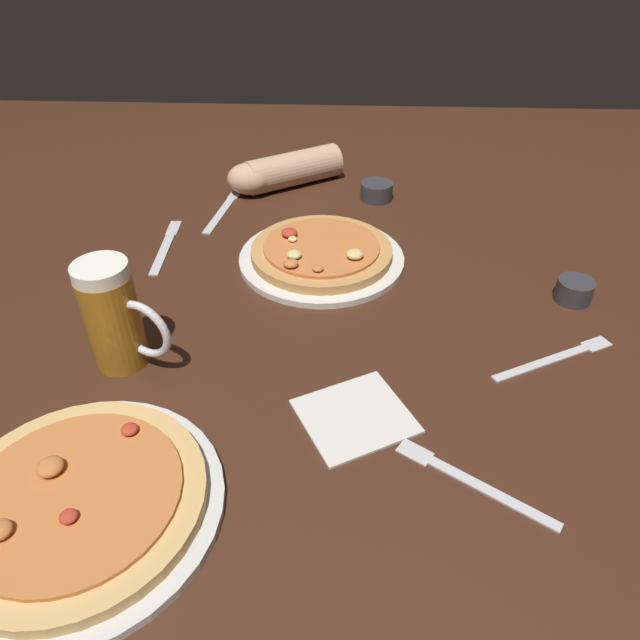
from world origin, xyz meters
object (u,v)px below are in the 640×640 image
object	(u,v)px
beer_mug_dark	(115,317)
knife_spare	(166,245)
fork_spare	(556,357)
ramekin_sauce	(376,191)
napkin_folded	(355,415)
pizza_plate_far	(321,254)
diner_arm	(281,172)
fork_left	(471,481)
ramekin_butter	(574,290)
knife_right	(224,208)
pizza_plate_near	(77,503)

from	to	relation	value
beer_mug_dark	knife_spare	size ratio (longest dim) A/B	0.80
beer_mug_dark	fork_spare	world-z (taller)	beer_mug_dark
ramekin_sauce	beer_mug_dark	bearing A→B (deg)	-124.36
beer_mug_dark	napkin_folded	size ratio (longest dim) A/B	1.21
pizza_plate_far	diner_arm	distance (m)	0.36
beer_mug_dark	ramekin_sauce	bearing A→B (deg)	55.64
fork_left	fork_spare	world-z (taller)	same
fork_left	knife_spare	xyz separation A→B (m)	(-0.53, 0.55, 0.00)
knife_spare	ramekin_sauce	bearing A→B (deg)	29.09
beer_mug_dark	knife_spare	xyz separation A→B (m)	(-0.03, 0.35, -0.08)
beer_mug_dark	pizza_plate_far	bearing A→B (deg)	46.79
beer_mug_dark	ramekin_butter	size ratio (longest dim) A/B	2.74
knife_right	diner_arm	world-z (taller)	diner_arm
fork_left	fork_spare	size ratio (longest dim) A/B	0.90
pizza_plate_near	ramekin_butter	bearing A→B (deg)	33.31
napkin_folded	knife_spare	distance (m)	0.59
napkin_folded	pizza_plate_far	bearing A→B (deg)	99.03
beer_mug_dark	diner_arm	xyz separation A→B (m)	(0.18, 0.64, -0.05)
pizza_plate_near	napkin_folded	bearing A→B (deg)	27.06
fork_spare	knife_spare	xyz separation A→B (m)	(-0.70, 0.31, 0.00)
ramekin_butter	beer_mug_dark	bearing A→B (deg)	-164.98
pizza_plate_near	fork_left	bearing A→B (deg)	7.76
beer_mug_dark	knife_right	xyz separation A→B (m)	(0.06, 0.52, -0.08)
fork_left	fork_spare	bearing A→B (deg)	54.63
napkin_folded	diner_arm	world-z (taller)	diner_arm
beer_mug_dark	diner_arm	distance (m)	0.67
pizza_plate_far	fork_left	bearing A→B (deg)	-67.88
pizza_plate_far	knife_right	bearing A→B (deg)	137.31
beer_mug_dark	pizza_plate_near	bearing A→B (deg)	-83.71
knife_right	knife_spare	bearing A→B (deg)	-117.54
pizza_plate_far	ramekin_butter	world-z (taller)	pizza_plate_far
ramekin_sauce	fork_spare	world-z (taller)	ramekin_sauce
ramekin_butter	knife_right	size ratio (longest dim) A/B	0.27
pizza_plate_near	diner_arm	bearing A→B (deg)	80.80
ramekin_butter	diner_arm	distance (m)	0.72
napkin_folded	diner_arm	bearing A→B (deg)	103.29
beer_mug_dark	fork_spare	size ratio (longest dim) A/B	0.83
ramekin_sauce	diner_arm	world-z (taller)	diner_arm
beer_mug_dark	ramekin_butter	distance (m)	0.77
beer_mug_dark	fork_spare	distance (m)	0.67
napkin_folded	knife_spare	xyz separation A→B (m)	(-0.38, 0.45, -0.00)
fork_left	knife_right	bearing A→B (deg)	121.18
knife_right	pizza_plate_near	bearing A→B (deg)	-92.11
knife_right	pizza_plate_far	bearing A→B (deg)	-42.69
diner_arm	pizza_plate_near	bearing A→B (deg)	-99.20
napkin_folded	diner_arm	size ratio (longest dim) A/B	0.53
beer_mug_dark	knife_spare	distance (m)	0.36
knife_right	fork_spare	world-z (taller)	same
beer_mug_dark	fork_left	distance (m)	0.54
pizza_plate_near	beer_mug_dark	bearing A→B (deg)	96.29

